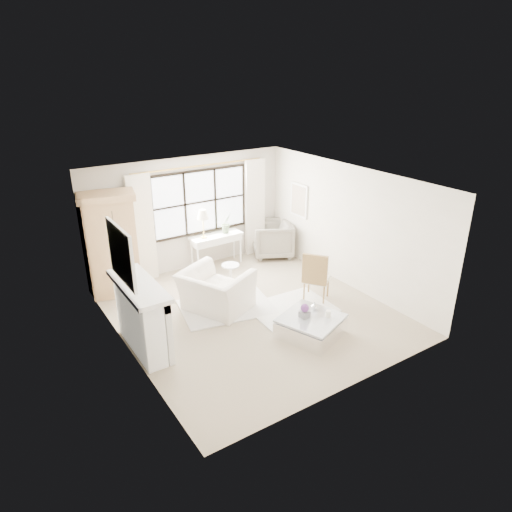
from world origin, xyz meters
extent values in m
plane|color=tan|center=(0.00, 0.00, 0.00)|extent=(5.50, 5.50, 0.00)
plane|color=silver|center=(0.00, 0.00, 2.70)|extent=(5.50, 5.50, 0.00)
plane|color=beige|center=(0.00, 2.75, 1.35)|extent=(5.00, 0.00, 5.00)
plane|color=beige|center=(0.00, -2.75, 1.35)|extent=(5.00, 0.00, 5.00)
plane|color=white|center=(-2.50, 0.00, 1.35)|extent=(0.00, 5.50, 5.50)
plane|color=silver|center=(2.50, 0.00, 1.35)|extent=(0.00, 5.50, 5.50)
cube|color=silver|center=(0.30, 2.73, 1.60)|extent=(2.40, 0.02, 1.50)
cylinder|color=#AA813B|center=(0.30, 2.67, 2.47)|extent=(3.30, 0.04, 0.04)
cube|color=white|center=(-1.20, 2.65, 1.24)|extent=(0.55, 0.10, 2.47)
cube|color=white|center=(1.80, 2.65, 1.24)|extent=(0.55, 0.10, 2.47)
cube|color=white|center=(-2.29, 0.00, 0.59)|extent=(0.34, 1.50, 1.18)
cube|color=#ADADB4|center=(-2.12, 0.00, 0.53)|extent=(0.03, 1.22, 0.97)
cube|color=black|center=(-2.11, 0.00, 0.32)|extent=(0.06, 0.52, 0.50)
cube|color=white|center=(-2.25, 0.00, 1.22)|extent=(0.58, 1.66, 0.08)
cube|color=white|center=(-2.47, 0.00, 1.84)|extent=(0.05, 1.15, 0.95)
cube|color=#B5BAC1|center=(-2.44, 0.00, 1.84)|extent=(0.02, 1.00, 0.80)
cube|color=white|center=(2.47, 1.70, 1.55)|extent=(0.04, 0.62, 0.82)
cube|color=#C7B29A|center=(2.45, 1.70, 1.55)|extent=(0.01, 0.52, 0.72)
cylinder|color=black|center=(-2.20, 0.61, 1.27)|extent=(0.12, 0.12, 0.03)
cylinder|color=black|center=(-2.20, 0.61, 1.44)|extent=(0.03, 0.03, 0.30)
cone|color=beige|center=(-2.20, 0.61, 1.68)|extent=(0.22, 0.22, 0.18)
cube|color=tan|center=(-1.98, 2.36, 1.05)|extent=(1.11, 0.81, 2.10)
cube|color=tan|center=(-1.98, 2.36, 2.17)|extent=(1.25, 0.94, 0.14)
cube|color=white|center=(0.55, 2.46, 0.68)|extent=(1.25, 0.43, 0.14)
cube|color=white|center=(0.55, 2.46, 0.77)|extent=(1.31, 0.48, 0.06)
cylinder|color=gold|center=(0.22, 2.46, 0.82)|extent=(0.14, 0.14, 0.03)
cylinder|color=gold|center=(0.22, 2.46, 1.06)|extent=(0.02, 0.02, 0.46)
cone|color=beige|center=(0.22, 2.46, 1.38)|extent=(0.28, 0.28, 0.22)
imported|color=#526745|center=(0.85, 2.47, 1.04)|extent=(0.31, 0.28, 0.49)
cylinder|color=silver|center=(0.27, 1.31, 0.01)|extent=(0.26, 0.26, 0.03)
cylinder|color=silver|center=(0.27, 1.31, 0.25)|extent=(0.06, 0.06, 0.44)
cylinder|color=silver|center=(0.27, 1.31, 0.49)|extent=(0.40, 0.40, 0.03)
cube|color=silver|center=(-0.33, 0.46, 0.02)|extent=(2.05, 1.62, 0.03)
cube|color=white|center=(0.75, -0.32, 0.02)|extent=(1.69, 1.30, 0.03)
imported|color=white|center=(-0.54, 0.51, 0.42)|extent=(1.57, 1.64, 0.84)
imported|color=gray|center=(2.07, 2.23, 0.46)|extent=(1.34, 1.33, 0.91)
cube|color=silver|center=(1.45, -0.25, 0.46)|extent=(0.65, 0.66, 0.07)
cube|color=#A07843|center=(1.27, -0.39, 0.78)|extent=(0.32, 0.42, 0.60)
cube|color=white|center=(0.45, -1.28, 0.16)|extent=(1.29, 1.29, 0.32)
cube|color=#B3B8BE|center=(0.45, -1.28, 0.36)|extent=(1.29, 1.29, 0.04)
cube|color=slate|center=(0.34, -1.22, 0.44)|extent=(0.17, 0.17, 0.12)
sphere|color=#64307A|center=(0.34, -1.22, 0.57)|extent=(0.15, 0.15, 0.15)
cylinder|color=white|center=(0.72, -1.44, 0.44)|extent=(0.09, 0.09, 0.12)
imported|color=silver|center=(0.68, -1.10, 0.45)|extent=(0.15, 0.15, 0.14)
camera|label=1|loc=(-4.34, -6.75, 4.61)|focal=32.00mm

